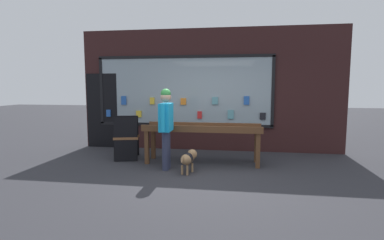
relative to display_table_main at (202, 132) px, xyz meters
name	(u,v)px	position (x,y,z in m)	size (l,w,h in m)	color
ground_plane	(197,174)	(0.00, -0.90, -0.72)	(40.00, 40.00, 0.00)	#2D2D33
shopfront_facade	(206,91)	(-0.09, 1.49, 0.91)	(7.08, 0.29, 3.28)	#331919
display_table_main	(202,132)	(0.00, 0.00, 0.00)	(2.65, 0.70, 0.89)	brown
person_browsing	(166,122)	(-0.69, -0.64, 0.27)	(0.22, 0.67, 1.70)	#2D334C
small_dog	(188,158)	(-0.19, -0.82, -0.42)	(0.33, 0.60, 0.44)	#99724C
sandwich_board_sign	(127,137)	(-1.85, 0.13, -0.20)	(0.68, 0.74, 1.03)	black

